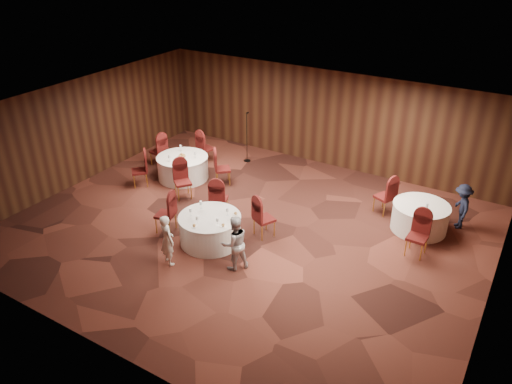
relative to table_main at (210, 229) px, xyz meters
The scene contains 15 objects.
ground 1.12m from the table_main, 63.87° to the left, with size 12.00×12.00×0.00m, color black.
room_shell 1.91m from the table_main, 63.87° to the left, with size 12.00×12.00×12.00m.
table_main is the anchor object (origin of this frame).
table_left 3.87m from the table_main, 138.80° to the left, with size 1.62×1.62×0.74m.
table_right 5.53m from the table_main, 37.28° to the left, with size 1.47×1.47×0.74m.
chairs_main 0.75m from the table_main, 113.52° to the left, with size 3.00×2.08×1.00m.
chairs_left 3.89m from the table_main, 139.08° to the left, with size 3.30×3.17×1.00m.
chairs_right 4.94m from the table_main, 36.56° to the left, with size 1.96×2.21×1.00m.
tabletop_main 0.50m from the table_main, 35.44° to the right, with size 1.10×1.15×0.22m.
tabletop_left 3.90m from the table_main, 138.81° to the left, with size 0.78×0.87×0.22m.
tabletop_right 5.54m from the table_main, 34.22° to the left, with size 0.08×0.08×0.22m.
mic_stand 5.10m from the table_main, 111.50° to the left, with size 0.24×0.24×1.75m.
woman_a 1.33m from the table_main, 104.09° to the right, with size 0.47×0.31×1.30m, color white.
woman_b 1.33m from the table_main, 27.71° to the right, with size 0.67×0.52×1.37m, color silver.
man_c 6.63m from the table_main, 37.37° to the left, with size 0.81×0.47×1.26m, color black.
Camera 1 is at (6.09, -9.52, 7.12)m, focal length 35.00 mm.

